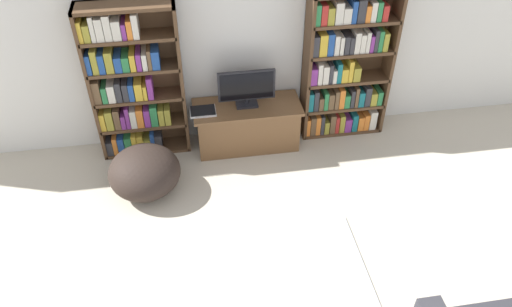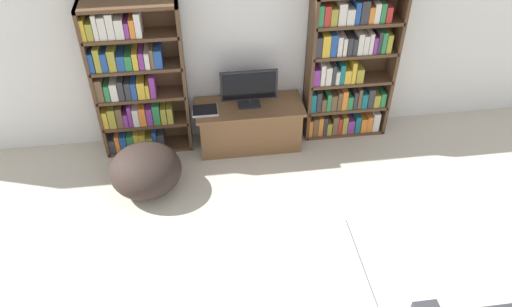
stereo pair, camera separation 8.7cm
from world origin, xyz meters
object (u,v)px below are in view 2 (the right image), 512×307
bookshelf_right (347,69)px  television (249,88)px  laptop (205,110)px  tv_stand (249,125)px  beanbag_ottoman (146,170)px  bookshelf_left (135,83)px

bookshelf_right → television: bearing=-174.2°
television → laptop: television is taller
tv_stand → television: television is taller
beanbag_ottoman → tv_stand: bearing=27.3°
bookshelf_left → tv_stand: 1.35m
tv_stand → bookshelf_right: bearing=6.5°
bookshelf_left → bookshelf_right: bearing=-0.1°
tv_stand → beanbag_ottoman: bearing=-152.7°
laptop → bookshelf_left: bearing=166.3°
bookshelf_left → tv_stand: size_ratio=1.45×
bookshelf_right → television: bookshelf_right is taller
bookshelf_right → laptop: (-1.61, -0.17, -0.30)m
tv_stand → laptop: 0.57m
tv_stand → laptop: size_ratio=4.29×
bookshelf_right → tv_stand: bearing=-173.5°
bookshelf_right → beanbag_ottoman: size_ratio=2.38×
laptop → beanbag_ottoman: laptop is taller
bookshelf_right → beanbag_ottoman: bookshelf_right is taller
bookshelf_right → beanbag_ottoman: bearing=-162.3°
laptop → bookshelf_right: bearing=6.1°
television → beanbag_ottoman: bearing=-152.1°
laptop → beanbag_ottoman: size_ratio=0.38×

